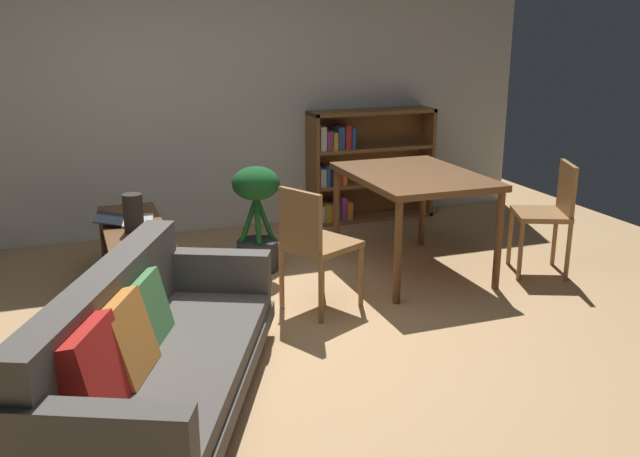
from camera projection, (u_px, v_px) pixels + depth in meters
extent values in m
plane|color=tan|center=(284.00, 340.00, 4.46)|extent=(8.16, 8.16, 0.00)
cube|color=silver|center=(195.00, 89.00, 6.51)|extent=(6.80, 0.10, 2.70)
cylinder|color=#56351E|center=(264.00, 328.00, 4.50)|extent=(0.04, 0.04, 0.12)
cylinder|color=#56351E|center=(161.00, 325.00, 4.55)|extent=(0.04, 0.04, 0.12)
cube|color=#56514C|center=(170.00, 381.00, 3.62)|extent=(1.56, 2.15, 0.10)
cube|color=#56514C|center=(169.00, 364.00, 3.59)|extent=(1.50, 2.06, 0.10)
cube|color=#56514C|center=(106.00, 313.00, 3.54)|extent=(0.97, 1.82, 0.44)
cube|color=#56514C|center=(210.00, 270.00, 4.43)|extent=(0.75, 0.45, 0.25)
cube|color=#56514C|center=(96.00, 436.00, 2.65)|extent=(0.75, 0.45, 0.25)
cube|color=red|center=(94.00, 373.00, 3.01)|extent=(0.36, 0.46, 0.43)
cube|color=orange|center=(124.00, 339.00, 3.35)|extent=(0.37, 0.45, 0.41)
cube|color=#4C894C|center=(147.00, 310.00, 3.73)|extent=(0.32, 0.40, 0.37)
cube|color=brown|center=(128.00, 234.00, 5.83)|extent=(0.44, 0.04, 0.50)
cube|color=brown|center=(146.00, 285.00, 4.71)|extent=(0.44, 0.04, 0.50)
cube|color=brown|center=(136.00, 257.00, 5.27)|extent=(0.44, 1.25, 0.04)
cube|color=brown|center=(134.00, 227.00, 5.20)|extent=(0.44, 1.29, 0.04)
cube|color=brown|center=(138.00, 286.00, 5.33)|extent=(0.44, 1.25, 0.04)
cube|color=silver|center=(138.00, 221.00, 5.27)|extent=(0.27, 0.37, 0.02)
cube|color=black|center=(109.00, 218.00, 5.23)|extent=(0.25, 0.35, 0.05)
cylinder|color=#2D2823|center=(133.00, 213.00, 4.98)|extent=(0.14, 0.14, 0.28)
cylinder|color=slate|center=(133.00, 206.00, 4.97)|extent=(0.08, 0.08, 0.01)
cylinder|color=#333338|center=(258.00, 255.00, 5.70)|extent=(0.33, 0.33, 0.25)
cylinder|color=#195623|center=(264.00, 218.00, 5.64)|extent=(0.17, 0.05, 0.38)
cylinder|color=#195623|center=(257.00, 204.00, 5.72)|extent=(0.11, 0.31, 0.56)
cylinder|color=#195623|center=(249.00, 221.00, 5.59)|extent=(0.17, 0.04, 0.37)
cylinder|color=#195623|center=(258.00, 220.00, 5.56)|extent=(0.06, 0.14, 0.39)
ellipsoid|color=#195623|center=(256.00, 183.00, 5.53)|extent=(0.38, 0.38, 0.27)
cylinder|color=brown|center=(337.00, 212.00, 6.02)|extent=(0.06, 0.06, 0.76)
cylinder|color=brown|center=(398.00, 253.00, 4.95)|extent=(0.06, 0.06, 0.76)
cylinder|color=brown|center=(423.00, 204.00, 6.29)|extent=(0.06, 0.06, 0.76)
cylinder|color=brown|center=(498.00, 241.00, 5.23)|extent=(0.06, 0.06, 0.76)
cube|color=brown|center=(414.00, 176.00, 5.51)|extent=(0.93, 1.28, 0.05)
cylinder|color=olive|center=(322.00, 264.00, 5.20)|extent=(0.04, 0.04, 0.44)
cylinder|color=olive|center=(361.00, 276.00, 4.95)|extent=(0.04, 0.04, 0.44)
cylinder|color=olive|center=(282.00, 278.00, 4.91)|extent=(0.04, 0.04, 0.44)
cylinder|color=olive|center=(321.00, 292.00, 4.66)|extent=(0.04, 0.04, 0.44)
cube|color=olive|center=(322.00, 245.00, 4.86)|extent=(0.59, 0.57, 0.04)
cube|color=olive|center=(300.00, 220.00, 4.65)|extent=(0.20, 0.35, 0.40)
cylinder|color=olive|center=(520.00, 252.00, 5.44)|extent=(0.04, 0.04, 0.47)
cylinder|color=olive|center=(510.00, 237.00, 5.81)|extent=(0.04, 0.04, 0.47)
cylinder|color=olive|center=(568.00, 253.00, 5.42)|extent=(0.04, 0.04, 0.47)
cylinder|color=olive|center=(555.00, 238.00, 5.79)|extent=(0.04, 0.04, 0.47)
cube|color=olive|center=(541.00, 214.00, 5.54)|extent=(0.53, 0.54, 0.04)
cube|color=olive|center=(567.00, 188.00, 5.47)|extent=(0.18, 0.36, 0.39)
cube|color=brown|center=(313.00, 169.00, 6.89)|extent=(0.04, 0.32, 1.11)
cube|color=brown|center=(426.00, 161.00, 7.31)|extent=(0.04, 0.32, 1.11)
cube|color=brown|center=(372.00, 112.00, 6.95)|extent=(1.29, 0.32, 0.04)
cube|color=brown|center=(370.00, 216.00, 7.25)|extent=(1.29, 0.32, 0.04)
cube|color=brown|center=(365.00, 162.00, 7.23)|extent=(1.26, 0.04, 1.11)
cube|color=brown|center=(371.00, 182.00, 7.15)|extent=(1.26, 0.31, 0.04)
cube|color=brown|center=(371.00, 148.00, 7.05)|extent=(1.26, 0.31, 0.04)
cube|color=silver|center=(320.00, 213.00, 7.01)|extent=(0.05, 0.20, 0.16)
cube|color=gold|center=(324.00, 211.00, 7.04)|extent=(0.06, 0.27, 0.17)
cube|color=orange|center=(329.00, 211.00, 7.05)|extent=(0.04, 0.25, 0.17)
cube|color=#2D5199|center=(334.00, 211.00, 7.06)|extent=(0.07, 0.22, 0.16)
cube|color=#993884|center=(340.00, 207.00, 7.08)|extent=(0.05, 0.23, 0.23)
cube|color=orange|center=(347.00, 209.00, 7.10)|extent=(0.06, 0.19, 0.17)
cube|color=silver|center=(320.00, 177.00, 6.91)|extent=(0.06, 0.20, 0.17)
cube|color=#2D5199|center=(324.00, 175.00, 6.93)|extent=(0.03, 0.25, 0.20)
cube|color=black|center=(328.00, 177.00, 6.95)|extent=(0.03, 0.25, 0.14)
cube|color=orange|center=(332.00, 175.00, 6.96)|extent=(0.04, 0.24, 0.18)
cube|color=red|center=(337.00, 176.00, 6.98)|extent=(0.04, 0.23, 0.15)
cube|color=orange|center=(341.00, 176.00, 6.99)|extent=(0.04, 0.23, 0.15)
cube|color=silver|center=(320.00, 138.00, 6.80)|extent=(0.06, 0.23, 0.23)
cube|color=#993884|center=(326.00, 140.00, 6.83)|extent=(0.06, 0.21, 0.18)
cube|color=gold|center=(331.00, 140.00, 6.86)|extent=(0.04, 0.27, 0.17)
cube|color=#2D5199|center=(338.00, 137.00, 6.86)|extent=(0.06, 0.22, 0.22)
cube|color=red|center=(344.00, 136.00, 6.89)|extent=(0.06, 0.24, 0.23)
cube|color=#2D5199|center=(349.00, 137.00, 6.91)|extent=(0.04, 0.24, 0.21)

